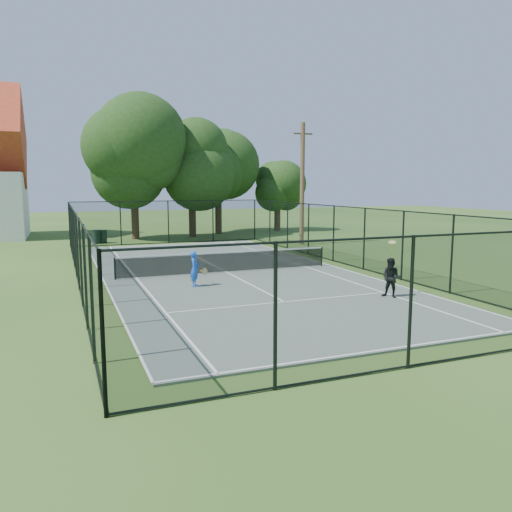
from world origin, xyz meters
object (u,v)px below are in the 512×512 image
object	(u,v)px
tennis_net	(226,261)
player_blue	(195,269)
utility_pole	(302,183)
trash_bin_left	(96,237)
player_black	(391,278)
trash_bin_right	(103,236)

from	to	relation	value
tennis_net	player_blue	world-z (taller)	player_blue
tennis_net	utility_pole	bearing A→B (deg)	46.95
tennis_net	trash_bin_left	xyz separation A→B (m)	(-4.75, 14.62, -0.08)
player_black	utility_pole	bearing A→B (deg)	74.27
trash_bin_right	utility_pole	xyz separation A→B (m)	(12.70, -5.87, 3.70)
trash_bin_left	player_blue	distance (m)	17.45
tennis_net	trash_bin_right	bearing A→B (deg)	106.09
tennis_net	player_blue	size ratio (longest dim) A/B	7.08
trash_bin_right	utility_pole	distance (m)	14.47
tennis_net	trash_bin_right	world-z (taller)	tennis_net
utility_pole	trash_bin_left	bearing A→B (deg)	156.87
trash_bin_left	player_black	bearing A→B (deg)	-68.41
tennis_net	player_blue	bearing A→B (deg)	-129.65
tennis_net	player_black	size ratio (longest dim) A/B	4.72
trash_bin_right	utility_pole	size ratio (longest dim) A/B	0.11
trash_bin_left	player_black	distance (m)	23.42
tennis_net	trash_bin_left	distance (m)	15.38
player_blue	player_black	world-z (taller)	player_black
trash_bin_right	tennis_net	bearing A→B (deg)	-73.91
trash_bin_left	player_blue	xyz separation A→B (m)	(2.57, -17.25, 0.28)
trash_bin_right	player_black	world-z (taller)	player_black
utility_pole	player_blue	bearing A→B (deg)	-132.31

